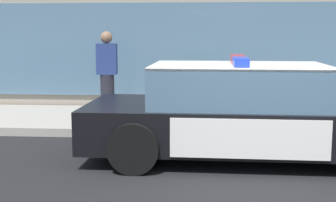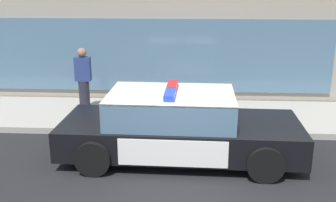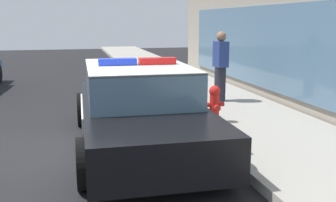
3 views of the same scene
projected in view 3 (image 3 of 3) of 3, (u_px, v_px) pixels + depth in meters
ground at (56, 153)px, 6.40m from camera, size 48.00×48.00×0.00m
sidewalk at (270, 132)px, 7.29m from camera, size 48.00×2.62×0.15m
police_cruiser at (139, 107)px, 6.67m from camera, size 4.84×2.18×1.49m
fire_hydrant at (215, 104)px, 7.70m from camera, size 0.34×0.39×0.73m
pedestrian_on_sidewalk at (220, 66)px, 9.63m from camera, size 0.41×0.28×1.71m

